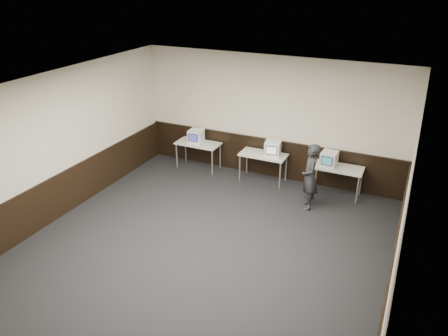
# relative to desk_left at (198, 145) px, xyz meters

# --- Properties ---
(floor) EXTENTS (8.00, 8.00, 0.00)m
(floor) POSITION_rel_desk_left_xyz_m (1.90, -3.60, -0.68)
(floor) COLOR black
(floor) RESTS_ON ground
(ceiling) EXTENTS (8.00, 8.00, 0.00)m
(ceiling) POSITION_rel_desk_left_xyz_m (1.90, -3.60, 2.52)
(ceiling) COLOR white
(ceiling) RESTS_ON back_wall
(back_wall) EXTENTS (7.00, 0.00, 7.00)m
(back_wall) POSITION_rel_desk_left_xyz_m (1.90, 0.40, 0.92)
(back_wall) COLOR silver
(back_wall) RESTS_ON ground
(front_wall) EXTENTS (7.00, 0.00, 7.00)m
(front_wall) POSITION_rel_desk_left_xyz_m (1.90, -7.60, 0.92)
(front_wall) COLOR silver
(front_wall) RESTS_ON ground
(left_wall) EXTENTS (0.00, 8.00, 8.00)m
(left_wall) POSITION_rel_desk_left_xyz_m (-1.60, -3.60, 0.92)
(left_wall) COLOR silver
(left_wall) RESTS_ON ground
(right_wall) EXTENTS (0.00, 8.00, 8.00)m
(right_wall) POSITION_rel_desk_left_xyz_m (5.40, -3.60, 0.92)
(right_wall) COLOR silver
(right_wall) RESTS_ON ground
(wainscot_back) EXTENTS (6.98, 0.04, 1.00)m
(wainscot_back) POSITION_rel_desk_left_xyz_m (1.90, 0.38, -0.18)
(wainscot_back) COLOR black
(wainscot_back) RESTS_ON back_wall
(wainscot_left) EXTENTS (0.04, 7.98, 1.00)m
(wainscot_left) POSITION_rel_desk_left_xyz_m (-1.58, -3.60, -0.18)
(wainscot_left) COLOR black
(wainscot_left) RESTS_ON left_wall
(wainscot_right) EXTENTS (0.04, 7.98, 1.00)m
(wainscot_right) POSITION_rel_desk_left_xyz_m (5.38, -3.60, -0.18)
(wainscot_right) COLOR black
(wainscot_right) RESTS_ON right_wall
(wainscot_rail) EXTENTS (6.98, 0.06, 0.04)m
(wainscot_rail) POSITION_rel_desk_left_xyz_m (1.90, 0.36, 0.34)
(wainscot_rail) COLOR black
(wainscot_rail) RESTS_ON wainscot_back
(desk_left) EXTENTS (1.20, 0.60, 0.75)m
(desk_left) POSITION_rel_desk_left_xyz_m (0.00, 0.00, 0.00)
(desk_left) COLOR silver
(desk_left) RESTS_ON ground
(desk_center) EXTENTS (1.20, 0.60, 0.75)m
(desk_center) POSITION_rel_desk_left_xyz_m (1.90, 0.00, 0.00)
(desk_center) COLOR silver
(desk_center) RESTS_ON ground
(desk_right) EXTENTS (1.20, 0.60, 0.75)m
(desk_right) POSITION_rel_desk_left_xyz_m (3.80, 0.00, 0.00)
(desk_right) COLOR silver
(desk_right) RESTS_ON ground
(emac_left) EXTENTS (0.39, 0.41, 0.36)m
(emac_left) POSITION_rel_desk_left_xyz_m (-0.06, -0.00, 0.25)
(emac_left) COLOR white
(emac_left) RESTS_ON desk_left
(emac_center) EXTENTS (0.45, 0.47, 0.39)m
(emac_center) POSITION_rel_desk_left_xyz_m (2.14, 0.01, 0.26)
(emac_center) COLOR white
(emac_center) RESTS_ON desk_center
(emac_right) EXTENTS (0.39, 0.42, 0.37)m
(emac_right) POSITION_rel_desk_left_xyz_m (3.58, -0.03, 0.25)
(emac_right) COLOR white
(emac_right) RESTS_ON desk_right
(person) EXTENTS (0.55, 0.67, 1.57)m
(person) POSITION_rel_desk_left_xyz_m (3.35, -0.90, 0.11)
(person) COLOR #242529
(person) RESTS_ON ground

